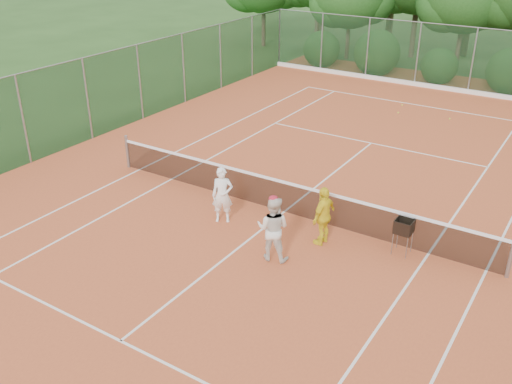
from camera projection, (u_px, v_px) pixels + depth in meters
ground at (284, 213)px, 16.03m from camera, size 120.00×120.00×0.00m
clay_court at (284, 212)px, 16.03m from camera, size 18.00×36.00×0.02m
tennis_net at (284, 196)px, 15.80m from camera, size 11.97×0.10×1.10m
player_white at (222, 195)px, 15.24m from camera, size 0.68×0.61×1.55m
player_center_grp at (273, 228)px, 13.52m from camera, size 0.93×0.80×1.68m
player_yellow at (324, 216)px, 14.19m from camera, size 0.46×0.94×1.56m
ball_hopper at (404, 227)px, 13.76m from camera, size 0.41×0.41×0.93m
stray_ball_a at (450, 119)px, 23.28m from camera, size 0.07×0.07×0.07m
stray_ball_b at (402, 105)px, 24.96m from camera, size 0.07×0.07×0.07m
stray_ball_c at (398, 113)px, 24.00m from camera, size 0.07×0.07×0.07m
court_markings at (284, 212)px, 16.02m from camera, size 11.03×23.83×0.01m
fence_back at (445, 58)px, 26.73m from camera, size 18.07×0.07×3.00m
fence_left at (23, 120)px, 18.59m from camera, size 0.07×33.07×3.00m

